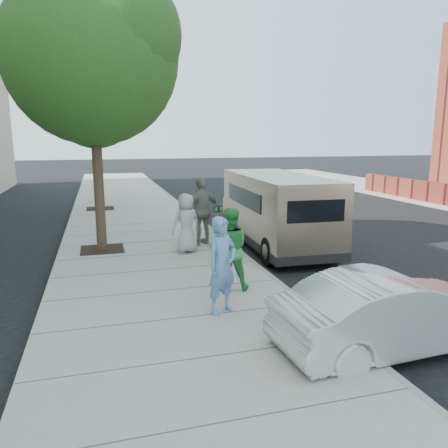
{
  "coord_description": "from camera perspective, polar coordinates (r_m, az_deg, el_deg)",
  "views": [
    {
      "loc": [
        -2.28,
        -10.22,
        3.3
      ],
      "look_at": [
        0.77,
        0.43,
        1.1
      ],
      "focal_mm": 35.0,
      "sensor_mm": 36.0,
      "label": 1
    }
  ],
  "objects": [
    {
      "name": "person_officer",
      "position": [
        7.89,
        -0.26,
        -5.42
      ],
      "size": [
        0.77,
        0.68,
        1.78
      ],
      "primitive_type": "imported",
      "rotation": [
        0.0,
        0.0,
        0.48
      ],
      "color": "#598ABD",
      "rests_on": "sidewalk"
    },
    {
      "name": "ground",
      "position": [
        10.98,
        -3.27,
        -6.28
      ],
      "size": [
        120.0,
        120.0,
        0.0
      ],
      "primitive_type": "plane",
      "color": "black",
      "rests_on": "ground"
    },
    {
      "name": "van",
      "position": [
        13.42,
        6.77,
        1.99
      ],
      "size": [
        2.22,
        6.0,
        2.2
      ],
      "rotation": [
        0.0,
        0.0,
        -0.04
      ],
      "color": "tan",
      "rests_on": "ground"
    },
    {
      "name": "person_green_shirt",
      "position": [
        9.09,
        0.68,
        -3.29
      ],
      "size": [
        0.94,
        0.79,
        1.74
      ],
      "primitive_type": "imported",
      "rotation": [
        0.0,
        0.0,
        2.98
      ],
      "color": "green",
      "rests_on": "sidewalk"
    },
    {
      "name": "tree_near",
      "position": [
        12.82,
        -16.74,
        20.88
      ],
      "size": [
        4.62,
        4.6,
        7.53
      ],
      "color": "black",
      "rests_on": "sidewalk"
    },
    {
      "name": "parking_meter",
      "position": [
        12.3,
        -0.82,
        0.85
      ],
      "size": [
        0.28,
        0.18,
        1.29
      ],
      "rotation": [
        0.0,
        0.0,
        0.37
      ],
      "color": "gray",
      "rests_on": "sidewalk"
    },
    {
      "name": "curb_face",
      "position": [
        11.34,
        3.87,
        -5.31
      ],
      "size": [
        0.12,
        60.0,
        0.16
      ],
      "primitive_type": "cube",
      "color": "gray",
      "rests_on": "ground"
    },
    {
      "name": "sedan",
      "position": [
        7.4,
        21.13,
        -10.73
      ],
      "size": [
        3.89,
        1.58,
        1.26
      ],
      "primitive_type": "imported",
      "rotation": [
        0.0,
        0.0,
        1.64
      ],
      "color": "silver",
      "rests_on": "ground"
    },
    {
      "name": "tree_far",
      "position": [
        20.28,
        -16.45,
        15.27
      ],
      "size": [
        3.92,
        3.8,
        6.49
      ],
      "color": "black",
      "rests_on": "sidewalk"
    },
    {
      "name": "person_striped_polo",
      "position": [
        12.94,
        -2.85,
        1.69
      ],
      "size": [
        1.28,
        0.86,
        2.02
      ],
      "primitive_type": "imported",
      "rotation": [
        0.0,
        0.0,
        3.49
      ],
      "color": "gray",
      "rests_on": "sidewalk"
    },
    {
      "name": "person_gray_shirt",
      "position": [
        12.11,
        -4.95,
        0.12
      ],
      "size": [
        0.91,
        0.71,
        1.65
      ],
      "primitive_type": "imported",
      "rotation": [
        0.0,
        0.0,
        3.4
      ],
      "color": "#A3A3A5",
      "rests_on": "sidewalk"
    },
    {
      "name": "sidewalk",
      "position": [
        10.79,
        -8.49,
        -6.29
      ],
      "size": [
        5.0,
        60.0,
        0.15
      ],
      "primitive_type": "cube",
      "color": "gray",
      "rests_on": "ground"
    }
  ]
}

